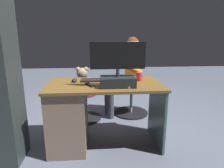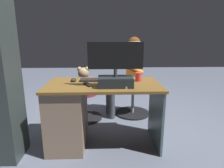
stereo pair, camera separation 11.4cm
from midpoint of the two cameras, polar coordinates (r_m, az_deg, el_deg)
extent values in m
plane|color=#545A6A|center=(2.78, -1.08, -12.34)|extent=(10.00, 10.00, 0.00)
cube|color=brown|center=(2.15, -1.00, -0.19)|extent=(1.23, 0.67, 0.03)
cube|color=#7E6552|center=(2.29, -11.37, -9.03)|extent=(0.39, 0.61, 0.69)
cube|color=#40575A|center=(2.35, 13.87, -8.61)|extent=(0.02, 0.60, 0.69)
cube|color=black|center=(2.02, 2.62, 0.70)|extent=(0.35, 0.22, 0.10)
cylinder|color=#333338|center=(2.00, 2.65, 3.21)|extent=(0.04, 0.04, 0.08)
cube|color=black|center=(1.97, 2.71, 8.20)|extent=(0.55, 0.02, 0.27)
cube|color=#19598C|center=(1.99, 2.67, 8.25)|extent=(0.51, 0.00, 0.24)
cube|color=black|center=(2.27, -2.51, 1.21)|extent=(0.42, 0.14, 0.02)
ellipsoid|color=black|center=(2.27, -9.64, 1.19)|extent=(0.06, 0.10, 0.04)
cylinder|color=red|center=(2.27, 9.07, 2.04)|extent=(0.07, 0.07, 0.10)
cube|color=black|center=(2.06, -5.39, -0.19)|extent=(0.11, 0.15, 0.02)
cube|color=beige|center=(2.09, 3.80, 0.08)|extent=(0.30, 0.35, 0.02)
cylinder|color=black|center=(3.06, -6.75, -9.57)|extent=(0.52, 0.52, 0.03)
cylinder|color=gray|center=(2.99, -6.86, -6.20)|extent=(0.04, 0.04, 0.36)
cylinder|color=maroon|center=(2.92, -6.98, -2.36)|extent=(0.40, 0.40, 0.06)
ellipsoid|color=#937D58|center=(2.89, -7.05, 0.05)|extent=(0.18, 0.15, 0.19)
sphere|color=#937D58|center=(2.86, -7.15, 3.16)|extent=(0.16, 0.16, 0.16)
sphere|color=beige|center=(2.92, -7.03, 3.18)|extent=(0.06, 0.06, 0.06)
sphere|color=#937D58|center=(2.84, -6.08, 4.34)|extent=(0.07, 0.07, 0.07)
sphere|color=#937D58|center=(2.85, -8.30, 4.31)|extent=(0.07, 0.07, 0.07)
cylinder|color=#937D58|center=(2.91, -5.22, 0.97)|extent=(0.05, 0.15, 0.10)
cylinder|color=#937D58|center=(2.92, -8.81, 0.93)|extent=(0.05, 0.15, 0.10)
cylinder|color=#937D58|center=(3.00, -5.93, -0.67)|extent=(0.06, 0.12, 0.06)
cylinder|color=#937D58|center=(3.01, -7.76, -0.69)|extent=(0.06, 0.12, 0.06)
cylinder|color=black|center=(3.23, 6.94, -8.30)|extent=(0.54, 0.54, 0.03)
cylinder|color=gray|center=(3.16, 7.04, -5.09)|extent=(0.04, 0.04, 0.36)
cylinder|color=#335A5E|center=(3.09, 7.16, -1.43)|extent=(0.42, 0.42, 0.06)
cube|color=orange|center=(3.03, 7.34, 4.21)|extent=(0.26, 0.35, 0.56)
sphere|color=tan|center=(2.99, 7.57, 11.28)|extent=(0.20, 0.20, 0.20)
sphere|color=#522D10|center=(2.99, 7.58, 11.66)|extent=(0.18, 0.18, 0.18)
cylinder|color=orange|center=(2.78, 5.79, 5.12)|extent=(0.44, 0.16, 0.26)
cylinder|color=orange|center=(3.15, 3.44, 6.23)|extent=(0.44, 0.16, 0.26)
cylinder|color=#383F44|center=(2.94, 4.46, -1.17)|extent=(0.38, 0.18, 0.11)
cylinder|color=#383F44|center=(2.97, 1.00, -5.89)|extent=(0.10, 0.10, 0.44)
cylinder|color=#383F44|center=(3.11, 3.47, -0.34)|extent=(0.38, 0.18, 0.11)
cylinder|color=#383F44|center=(3.13, 0.20, -4.82)|extent=(0.10, 0.10, 0.44)
camera|label=1|loc=(0.06, -88.71, 0.32)|focal=31.60mm
camera|label=2|loc=(0.06, 91.29, -0.32)|focal=31.60mm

